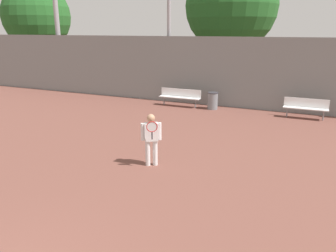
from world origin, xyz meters
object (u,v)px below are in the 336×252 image
at_px(tennis_player, 151,137).
at_px(trash_bin, 213,101).
at_px(tree_green_tall, 231,6).
at_px(tree_green_broad, 37,16).
at_px(bench_courtside_far, 306,106).
at_px(bench_courtside_near, 180,95).

bearing_deg(tennis_player, trash_bin, 61.35).
xyz_separation_m(tree_green_tall, tree_green_broad, (-16.85, -0.03, -0.42)).
relative_size(tree_green_tall, tree_green_broad, 1.08).
bearing_deg(tree_green_tall, bench_courtside_far, -52.88).
height_order(trash_bin, tree_green_broad, tree_green_broad).
bearing_deg(bench_courtside_far, bench_courtside_near, 179.99).
distance_m(trash_bin, tree_green_broad, 19.65).
bearing_deg(tree_green_broad, bench_courtside_near, -23.35).
height_order(bench_courtside_near, trash_bin, bench_courtside_near).
bearing_deg(tennis_player, bench_courtside_far, 30.99).
relative_size(tennis_player, trash_bin, 1.83).
distance_m(tennis_player, bench_courtside_far, 8.50).
height_order(tennis_player, bench_courtside_far, tennis_player).
xyz_separation_m(bench_courtside_near, tree_green_broad, (-16.10, 6.95, 4.35)).
height_order(bench_courtside_far, tree_green_broad, tree_green_broad).
relative_size(bench_courtside_far, trash_bin, 2.23).
xyz_separation_m(trash_bin, tree_green_tall, (-0.98, 6.95, 4.90)).
bearing_deg(tree_green_broad, tree_green_tall, 0.09).
xyz_separation_m(tennis_player, tree_green_broad, (-18.23, 14.49, 4.02)).
xyz_separation_m(tennis_player, bench_courtside_near, (-2.13, 7.54, -0.32)).
relative_size(bench_courtside_far, tree_green_broad, 0.24).
relative_size(tennis_player, bench_courtside_near, 0.71).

